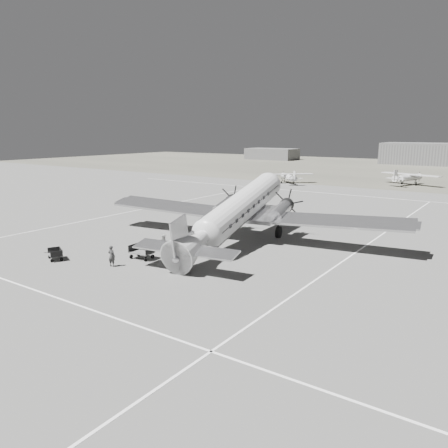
{
  "coord_description": "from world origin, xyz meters",
  "views": [
    {
      "loc": [
        23.08,
        -28.96,
        10.01
      ],
      "look_at": [
        2.1,
        1.36,
        2.2
      ],
      "focal_mm": 35.0,
      "sensor_mm": 36.0,
      "label": 1
    }
  ],
  "objects_px": {
    "baggage_cart_far": "(55,254)",
    "light_plane_right": "(409,179)",
    "passenger": "(185,243)",
    "ground_crew": "(112,256)",
    "dc3_airliner": "(237,213)",
    "baggage_cart_near": "(142,252)",
    "light_plane_left": "(288,178)",
    "shed_secondary": "(272,154)",
    "ramp_agent": "(164,245)"
  },
  "relations": [
    {
      "from": "baggage_cart_near",
      "to": "ramp_agent",
      "type": "relative_size",
      "value": 1.12
    },
    {
      "from": "baggage_cart_near",
      "to": "ramp_agent",
      "type": "xyz_separation_m",
      "value": [
        0.75,
        1.87,
        0.32
      ]
    },
    {
      "from": "light_plane_left",
      "to": "ramp_agent",
      "type": "bearing_deg",
      "value": -117.78
    },
    {
      "from": "baggage_cart_near",
      "to": "ground_crew",
      "type": "height_order",
      "value": "ground_crew"
    },
    {
      "from": "light_plane_left",
      "to": "baggage_cart_far",
      "type": "relative_size",
      "value": 6.58
    },
    {
      "from": "baggage_cart_near",
      "to": "passenger",
      "type": "distance_m",
      "value": 3.86
    },
    {
      "from": "ramp_agent",
      "to": "light_plane_right",
      "type": "bearing_deg",
      "value": 27.02
    },
    {
      "from": "baggage_cart_near",
      "to": "ground_crew",
      "type": "distance_m",
      "value": 2.81
    },
    {
      "from": "passenger",
      "to": "light_plane_right",
      "type": "bearing_deg",
      "value": 8.66
    },
    {
      "from": "light_plane_left",
      "to": "ground_crew",
      "type": "relative_size",
      "value": 6.38
    },
    {
      "from": "dc3_airliner",
      "to": "baggage_cart_near",
      "type": "bearing_deg",
      "value": -122.1
    },
    {
      "from": "ground_crew",
      "to": "dc3_airliner",
      "type": "bearing_deg",
      "value": -121.82
    },
    {
      "from": "light_plane_left",
      "to": "baggage_cart_near",
      "type": "bearing_deg",
      "value": -119.04
    },
    {
      "from": "shed_secondary",
      "to": "light_plane_right",
      "type": "height_order",
      "value": "shed_secondary"
    },
    {
      "from": "shed_secondary",
      "to": "ramp_agent",
      "type": "xyz_separation_m",
      "value": [
        54.17,
        -118.07,
        -1.13
      ]
    },
    {
      "from": "dc3_airliner",
      "to": "ground_crew",
      "type": "xyz_separation_m",
      "value": [
        -4.05,
        -11.08,
        -2.06
      ]
    },
    {
      "from": "shed_secondary",
      "to": "baggage_cart_near",
      "type": "xyz_separation_m",
      "value": [
        53.42,
        -119.94,
        -1.45
      ]
    },
    {
      "from": "dc3_airliner",
      "to": "ground_crew",
      "type": "height_order",
      "value": "dc3_airliner"
    },
    {
      "from": "passenger",
      "to": "shed_secondary",
      "type": "bearing_deg",
      "value": 38.36
    },
    {
      "from": "light_plane_left",
      "to": "dc3_airliner",
      "type": "bearing_deg",
      "value": -112.44
    },
    {
      "from": "light_plane_right",
      "to": "passenger",
      "type": "bearing_deg",
      "value": -75.77
    },
    {
      "from": "baggage_cart_far",
      "to": "baggage_cart_near",
      "type": "bearing_deg",
      "value": 63.37
    },
    {
      "from": "dc3_airliner",
      "to": "light_plane_left",
      "type": "xyz_separation_m",
      "value": [
        -17.64,
        45.78,
        -1.8
      ]
    },
    {
      "from": "light_plane_right",
      "to": "baggage_cart_far",
      "type": "relative_size",
      "value": 7.43
    },
    {
      "from": "light_plane_right",
      "to": "baggage_cart_far",
      "type": "xyz_separation_m",
      "value": [
        -11.72,
        -68.75,
        -0.77
      ]
    },
    {
      "from": "ground_crew",
      "to": "passenger",
      "type": "distance_m",
      "value": 6.59
    },
    {
      "from": "passenger",
      "to": "ramp_agent",
      "type": "bearing_deg",
      "value": 167.27
    },
    {
      "from": "ground_crew",
      "to": "light_plane_right",
      "type": "bearing_deg",
      "value": -107.38
    },
    {
      "from": "ground_crew",
      "to": "ramp_agent",
      "type": "height_order",
      "value": "ramp_agent"
    },
    {
      "from": "baggage_cart_far",
      "to": "ground_crew",
      "type": "height_order",
      "value": "ground_crew"
    },
    {
      "from": "light_plane_left",
      "to": "light_plane_right",
      "type": "height_order",
      "value": "light_plane_right"
    },
    {
      "from": "light_plane_right",
      "to": "shed_secondary",
      "type": "bearing_deg",
      "value": 155.83
    },
    {
      "from": "baggage_cart_far",
      "to": "passenger",
      "type": "height_order",
      "value": "passenger"
    },
    {
      "from": "baggage_cart_far",
      "to": "ramp_agent",
      "type": "relative_size",
      "value": 0.91
    },
    {
      "from": "baggage_cart_far",
      "to": "ground_crew",
      "type": "relative_size",
      "value": 0.97
    },
    {
      "from": "baggage_cart_far",
      "to": "light_plane_right",
      "type": "bearing_deg",
      "value": 106.34
    },
    {
      "from": "baggage_cart_far",
      "to": "passenger",
      "type": "distance_m",
      "value": 10.39
    },
    {
      "from": "light_plane_right",
      "to": "ground_crew",
      "type": "xyz_separation_m",
      "value": [
        -6.65,
        -67.37,
        -0.4
      ]
    },
    {
      "from": "dc3_airliner",
      "to": "baggage_cart_near",
      "type": "xyz_separation_m",
      "value": [
        -3.68,
        -8.31,
        -2.33
      ]
    },
    {
      "from": "shed_secondary",
      "to": "baggage_cart_near",
      "type": "distance_m",
      "value": 131.31
    },
    {
      "from": "dc3_airliner",
      "to": "ramp_agent",
      "type": "bearing_deg",
      "value": -122.65
    },
    {
      "from": "ramp_agent",
      "to": "baggage_cart_near",
      "type": "bearing_deg",
      "value": -169.89
    },
    {
      "from": "light_plane_right",
      "to": "ramp_agent",
      "type": "xyz_separation_m",
      "value": [
        -5.53,
        -62.74,
        -0.35
      ]
    },
    {
      "from": "ground_crew",
      "to": "passenger",
      "type": "bearing_deg",
      "value": -118.76
    },
    {
      "from": "dc3_airliner",
      "to": "baggage_cart_near",
      "type": "height_order",
      "value": "dc3_airliner"
    },
    {
      "from": "baggage_cart_near",
      "to": "ramp_agent",
      "type": "bearing_deg",
      "value": 63.83
    },
    {
      "from": "passenger",
      "to": "ground_crew",
      "type": "bearing_deg",
      "value": 176.07
    },
    {
      "from": "light_plane_right",
      "to": "ramp_agent",
      "type": "height_order",
      "value": "light_plane_right"
    },
    {
      "from": "baggage_cart_far",
      "to": "dc3_airliner",
      "type": "bearing_deg",
      "value": 79.83
    },
    {
      "from": "light_plane_right",
      "to": "light_plane_left",
      "type": "bearing_deg",
      "value": -133.89
    }
  ]
}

